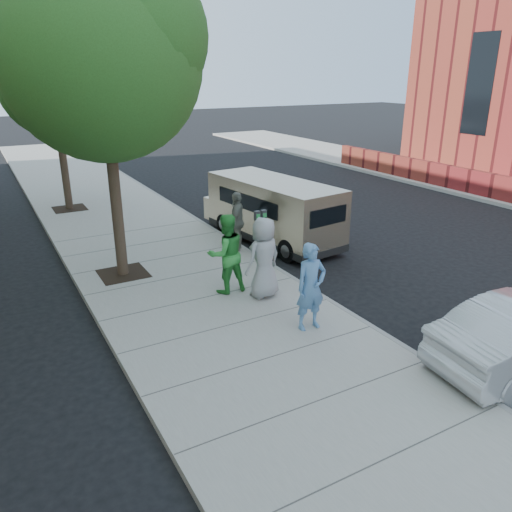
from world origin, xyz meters
name	(u,v)px	position (x,y,z in m)	size (l,w,h in m)	color
ground	(243,294)	(0.00, 0.00, 0.00)	(120.00, 120.00, 0.00)	black
sidewalk	(206,300)	(-1.00, 0.00, 0.07)	(5.00, 60.00, 0.15)	gray
curb_face	(293,280)	(1.44, 0.00, 0.07)	(0.12, 60.00, 0.16)	gray
tree_near	(103,52)	(-2.25, 2.40, 5.55)	(4.62, 4.60, 7.53)	black
tree_far	(54,79)	(-2.25, 10.00, 4.88)	(3.92, 3.80, 6.49)	black
parking_meter	(260,227)	(1.01, 0.94, 1.32)	(0.33, 0.11, 1.62)	gray
van	(272,209)	(2.72, 3.20, 1.05)	(2.38, 5.50, 1.98)	beige
person_officer	(311,287)	(0.27, -2.40, 1.06)	(0.67, 0.44, 1.83)	#5685B7
person_green_shirt	(226,254)	(-0.41, 0.07, 1.11)	(0.93, 0.73, 1.92)	green
person_gray_shirt	(264,258)	(0.23, -0.59, 1.10)	(0.93, 0.61, 1.91)	#9D9D9F
person_striped_polo	(237,221)	(1.20, 2.62, 1.03)	(1.03, 0.43, 1.75)	gray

